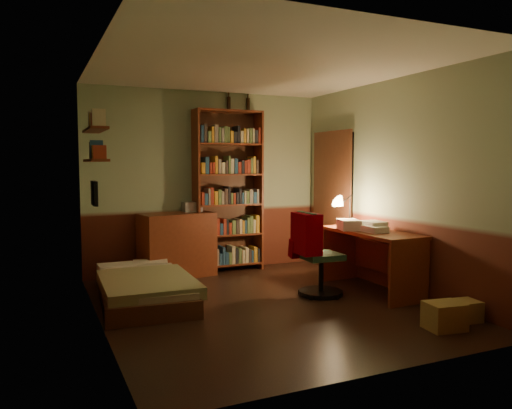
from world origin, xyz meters
name	(u,v)px	position (x,y,z in m)	size (l,w,h in m)	color
floor	(265,306)	(0.00, 0.00, -0.01)	(3.50, 4.00, 0.02)	black
ceiling	(266,65)	(0.00, 0.00, 2.61)	(3.50, 4.00, 0.02)	silver
wall_back	(207,182)	(0.00, 2.01, 1.30)	(3.50, 0.02, 2.60)	gray
wall_left	(97,192)	(-1.76, 0.00, 1.30)	(0.02, 4.00, 2.60)	gray
wall_right	(394,185)	(1.76, 0.00, 1.30)	(0.02, 4.00, 2.60)	gray
wall_front	(384,200)	(0.00, -2.01, 1.30)	(3.50, 0.02, 2.60)	gray
doorway	(333,202)	(1.72, 1.30, 1.00)	(0.06, 0.90, 2.00)	black
door_trim	(331,202)	(1.69, 1.30, 1.00)	(0.02, 0.98, 2.08)	#492717
bed	(144,279)	(-1.19, 0.70, 0.26)	(0.93, 1.74, 0.52)	#677C4D
dresser	(177,245)	(-0.52, 1.76, 0.44)	(1.00, 0.50, 0.89)	#622714
mini_stereo	(192,207)	(-0.26, 1.89, 0.96)	(0.26, 0.20, 0.14)	#B2B2B7
bookshelf	(228,191)	(0.27, 1.85, 1.16)	(1.00, 0.31, 2.33)	#622714
bottle_left	(229,104)	(0.33, 1.96, 2.43)	(0.05, 0.05, 0.20)	black
bottle_right	(248,105)	(0.64, 1.96, 2.43)	(0.05, 0.05, 0.20)	black
desk	(371,261)	(1.44, 0.02, 0.37)	(0.58, 1.40, 0.75)	#622714
paper_stack	(349,225)	(1.24, 0.21, 0.81)	(0.23, 0.31, 0.13)	silver
desk_lamp	(350,204)	(1.54, 0.63, 1.02)	(0.17, 0.17, 0.55)	black
office_chair	(321,257)	(0.78, 0.10, 0.47)	(0.47, 0.41, 0.93)	#2E4F36
red_jacket	(314,197)	(0.71, 0.16, 1.17)	(0.22, 0.40, 0.48)	#9A000E
wall_shelf_lower	(96,160)	(-1.64, 1.10, 1.60)	(0.20, 0.90, 0.03)	#622714
wall_shelf_upper	(95,130)	(-1.64, 1.10, 1.95)	(0.20, 0.90, 0.03)	#622714
framed_picture	(94,193)	(-1.72, 0.60, 1.25)	(0.04, 0.32, 0.26)	black
cardboard_box_a	(444,316)	(1.19, -1.43, 0.13)	(0.34, 0.27, 0.26)	olive
cardboard_box_b	(464,311)	(1.56, -1.32, 0.10)	(0.29, 0.24, 0.21)	olive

